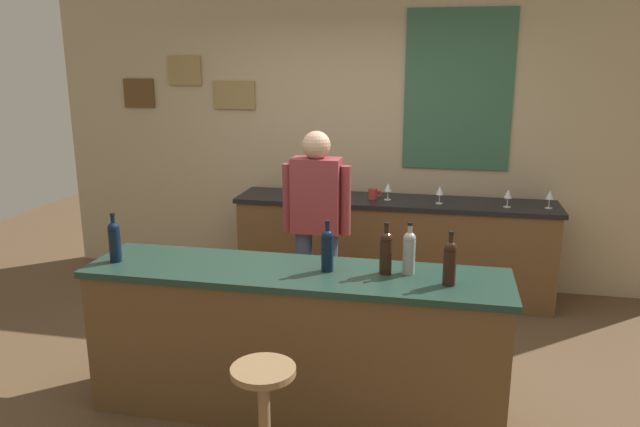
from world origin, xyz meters
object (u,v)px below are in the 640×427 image
object	(u,v)px
bartender	(316,222)
wine_glass_e	(550,196)
wine_bottle_d	(409,251)
wine_bottle_b	(327,249)
wine_bottle_c	(386,251)
wine_glass_d	(508,194)
wine_bottle_e	(450,261)
wine_glass_b	(388,188)
bar_stool	(264,408)
wine_glass_c	(440,191)
wine_glass_a	(320,183)
wine_bottle_a	(114,240)
coffee_mug	(373,194)

from	to	relation	value
bartender	wine_glass_e	xyz separation A→B (m)	(1.80, 0.97, 0.07)
wine_bottle_d	wine_bottle_b	bearing A→B (deg)	-173.45
wine_bottle_c	wine_glass_d	xyz separation A→B (m)	(0.84, 1.91, -0.05)
wine_bottle_e	wine_glass_b	xyz separation A→B (m)	(-0.55, 2.09, -0.05)
bar_stool	wine_bottle_d	size ratio (longest dim) A/B	2.22
wine_bottle_d	bartender	bearing A→B (deg)	128.37
wine_bottle_e	bartender	bearing A→B (deg)	132.08
wine_bottle_d	wine_glass_d	distance (m)	2.01
bar_stool	wine_glass_d	bearing A→B (deg)	63.66
wine_bottle_d	wine_glass_b	bearing A→B (deg)	99.24
wine_bottle_d	wine_glass_c	distance (m)	1.91
bar_stool	wine_glass_e	world-z (taller)	wine_glass_e
bar_stool	wine_glass_a	bearing A→B (deg)	96.38
wine_bottle_d	wine_glass_b	size ratio (longest dim) A/B	1.97
wine_bottle_d	wine_glass_a	bearing A→B (deg)	114.97
wine_bottle_c	wine_glass_c	world-z (taller)	wine_bottle_c
wine_bottle_a	coffee_mug	xyz separation A→B (m)	(1.32, 2.11, -0.11)
wine_glass_d	bartender	bearing A→B (deg)	-147.32
bar_stool	wine_glass_d	world-z (taller)	wine_glass_d
bartender	wine_bottle_e	world-z (taller)	bartender
wine_bottle_a	wine_bottle_e	xyz separation A→B (m)	(2.00, 0.02, 0.00)
wine_bottle_b	wine_glass_e	world-z (taller)	wine_bottle_b
wine_glass_c	wine_bottle_e	bearing A→B (deg)	-87.39
wine_bottle_b	wine_bottle_a	bearing A→B (deg)	-175.58
wine_glass_c	wine_glass_e	xyz separation A→B (m)	(0.91, 0.02, 0.00)
wine_glass_a	coffee_mug	xyz separation A→B (m)	(0.50, -0.08, -0.06)
wine_bottle_a	wine_bottle_b	world-z (taller)	same
wine_glass_a	wine_glass_e	xyz separation A→B (m)	(2.00, -0.13, 0.00)
coffee_mug	wine_glass_c	bearing A→B (deg)	-5.80
wine_bottle_c	wine_bottle_e	distance (m)	0.38
wine_bottle_a	wine_bottle_c	distance (m)	1.64
bar_stool	wine_bottle_d	world-z (taller)	wine_bottle_d
wine_glass_d	wine_bottle_e	bearing A→B (deg)	-103.24
bar_stool	coffee_mug	distance (m)	2.82
wine_bottle_d	coffee_mug	xyz separation A→B (m)	(-0.45, 1.96, -0.11)
wine_glass_a	wine_glass_b	xyz separation A→B (m)	(0.63, -0.10, 0.00)
coffee_mug	wine_bottle_a	bearing A→B (deg)	-121.97
bar_stool	wine_bottle_c	world-z (taller)	wine_bottle_c
wine_bottle_b	wine_bottle_e	xyz separation A→B (m)	(0.70, -0.08, 0.00)
wine_glass_b	wine_glass_c	distance (m)	0.46
bar_stool	wine_bottle_c	distance (m)	1.11
wine_glass_b	wine_glass_e	distance (m)	1.36
bartender	wine_bottle_d	world-z (taller)	bartender
wine_glass_e	coffee_mug	distance (m)	1.50
wine_glass_c	wine_bottle_b	bearing A→B (deg)	-107.20
wine_bottle_a	wine_glass_e	xyz separation A→B (m)	(2.82, 2.07, -0.05)
wine_bottle_b	wine_glass_d	bearing A→B (deg)	58.82
bar_stool	wine_glass_c	distance (m)	2.88
wine_glass_b	wine_bottle_c	bearing A→B (deg)	-84.62
wine_bottle_c	bartender	bearing A→B (deg)	122.42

